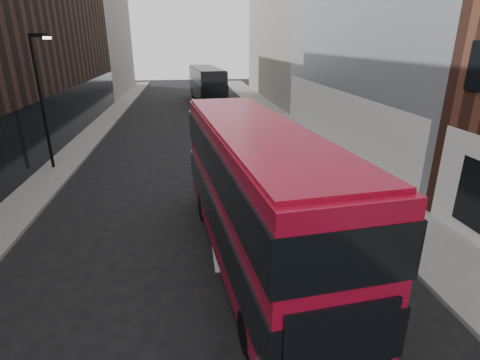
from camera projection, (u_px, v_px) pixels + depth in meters
name	position (u px, v px, depth m)	size (l,w,h in m)	color
sidewalk_right	(293.00, 131.00, 29.55)	(3.00, 80.00, 0.15)	slate
sidewalk_left	(89.00, 138.00, 27.54)	(2.00, 80.00, 0.15)	slate
building_victorian	(286.00, 15.00, 44.35)	(6.50, 24.00, 21.00)	slate
building_left_mid	(45.00, 38.00, 29.31)	(5.00, 24.00, 14.00)	black
building_left_far	(103.00, 43.00, 49.91)	(5.00, 20.00, 13.00)	slate
street_lamp	(42.00, 94.00, 19.58)	(1.06, 0.22, 7.00)	black
red_bus	(255.00, 190.00, 11.37)	(3.72, 11.43, 4.54)	#A10924
grey_bus	(207.00, 84.00, 43.49)	(3.86, 12.41, 3.95)	black
car_a	(233.00, 157.00, 21.15)	(1.53, 3.79, 1.29)	black
car_b	(230.00, 130.00, 27.52)	(1.38, 3.97, 1.31)	#999CA1
car_c	(228.00, 118.00, 31.27)	(2.17, 5.34, 1.55)	black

